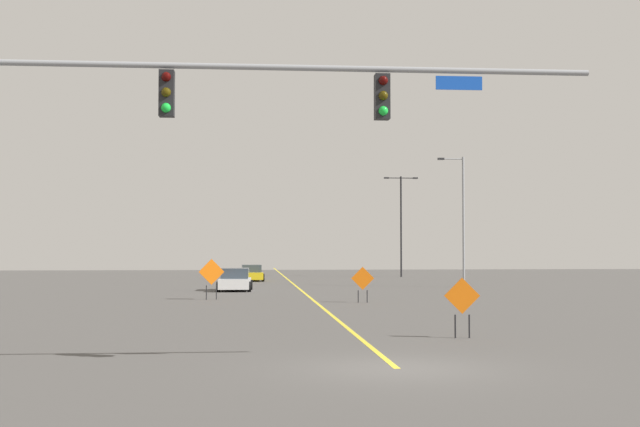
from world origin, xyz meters
TOP-DOWN VIEW (x-y plane):
  - ground at (0.00, 0.00)m, footprint 165.51×165.51m
  - road_centre_stripe at (0.00, 45.97)m, footprint 0.16×91.95m
  - traffic_signal_assembly at (-5.20, -0.01)m, footprint 14.88×0.44m
  - street_lamp_near_right at (11.35, 38.05)m, footprint 1.86×0.24m
  - street_lamp_far_right at (10.76, 57.99)m, footprint 3.17×0.24m
  - construction_sign_median_far at (3.13, 6.21)m, footprint 1.11×0.11m
  - construction_sign_left_lane at (2.32, 22.75)m, footprint 1.15×0.09m
  - construction_sign_median_near at (-5.33, 25.73)m, footprint 1.34×0.34m
  - car_yellow_distant at (-3.11, 50.22)m, footprint 2.07×4.62m
  - car_white_far at (-4.22, 34.73)m, footprint 2.25×4.07m

SIDE VIEW (x-z plane):
  - ground at x=0.00m, z-range 0.00..0.00m
  - road_centre_stripe at x=0.00m, z-range 0.00..0.01m
  - car_yellow_distant at x=-3.11m, z-range -0.03..1.29m
  - car_white_far at x=-4.22m, z-range -0.05..1.38m
  - construction_sign_left_lane at x=2.32m, z-range 0.22..2.01m
  - construction_sign_median_far at x=3.13m, z-range 0.25..2.10m
  - construction_sign_median_near at x=-5.33m, z-range 0.29..2.44m
  - street_lamp_near_right at x=11.35m, z-range 0.42..9.46m
  - street_lamp_far_right at x=10.76m, z-range 0.74..10.08m
  - traffic_signal_assembly at x=-5.20m, z-range 1.94..9.29m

